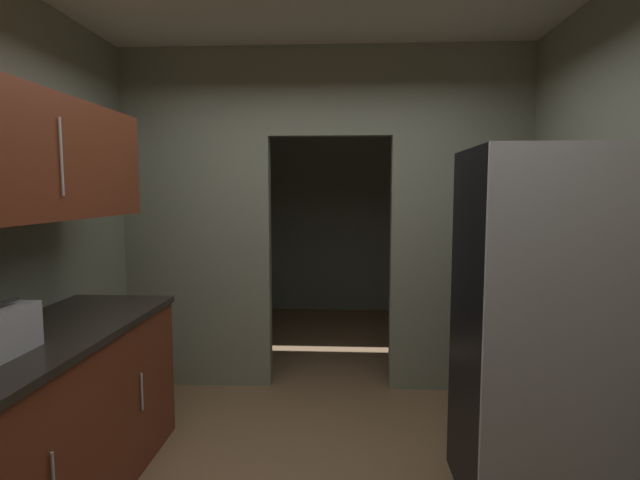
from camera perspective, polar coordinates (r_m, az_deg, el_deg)
The scene contains 6 objects.
kitchen_partition at distance 4.04m, azimuth 0.11°, elevation 3.64°, with size 3.30×0.12×2.79m.
adjoining_room_shell at distance 5.92m, azimuth 1.23°, elevation 3.29°, with size 3.30×2.77×2.79m.
refrigerator at distance 2.84m, azimuth 24.98°, elevation -9.37°, with size 0.86×0.74×1.86m.
lower_cabinet_run at distance 2.94m, azimuth -29.74°, elevation -18.60°, with size 0.68×1.95×0.94m.
upper_cabinet_counterside at distance 2.70m, azimuth -31.14°, elevation 8.27°, with size 0.36×1.75×0.60m.
boombox at distance 2.54m, azimuth -33.12°, elevation -8.97°, with size 0.17×0.35×0.23m.
Camera 1 is at (0.20, -2.33, 1.64)m, focal length 27.60 mm.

